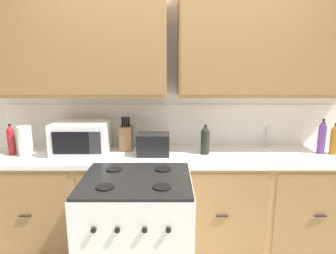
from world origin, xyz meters
TOP-DOWN VIEW (x-y plane):
  - wall_unit at (0.00, 0.50)m, footprint 4.42×0.40m
  - counter_run at (0.00, 0.30)m, footprint 3.25×0.64m
  - stove_range at (-0.26, -0.33)m, footprint 0.76×0.68m
  - microwave at (-0.81, 0.33)m, footprint 0.48×0.37m
  - toaster at (-0.17, 0.26)m, footprint 0.28×0.18m
  - knife_block at (-0.42, 0.43)m, footprint 0.11×0.14m
  - sink_faucet at (0.90, 0.51)m, footprint 0.02×0.02m
  - paper_towel_roll at (-1.27, 0.25)m, footprint 0.12×0.12m
  - bottle_dark at (0.29, 0.30)m, footprint 0.08×0.08m
  - bottle_red at (-1.41, 0.29)m, footprint 0.07×0.07m
  - bottle_amber at (1.43, 0.30)m, footprint 0.07×0.07m
  - bottle_violet at (1.32, 0.32)m, footprint 0.07×0.07m

SIDE VIEW (x-z plane):
  - stove_range at x=-0.26m, z-range 0.00..0.95m
  - counter_run at x=0.00m, z-range 0.01..0.93m
  - toaster at x=-0.17m, z-range 0.92..1.11m
  - sink_faucet at x=0.90m, z-range 0.92..1.12m
  - knife_block at x=-0.42m, z-range 0.88..1.19m
  - bottle_dark at x=0.29m, z-range 0.91..1.18m
  - paper_towel_roll at x=-1.27m, z-range 0.92..1.18m
  - bottle_red at x=-1.41m, z-range 0.91..1.19m
  - bottle_amber at x=1.43m, z-range 0.91..1.19m
  - microwave at x=-0.81m, z-range 0.92..1.20m
  - bottle_violet at x=1.32m, z-range 0.91..1.22m
  - wall_unit at x=0.00m, z-range 0.44..2.85m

